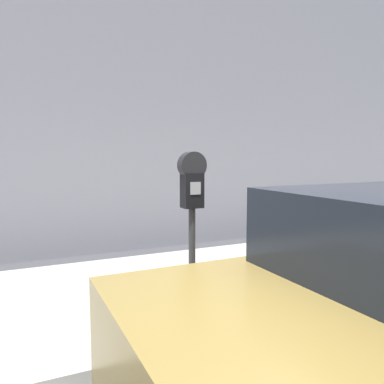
{
  "coord_description": "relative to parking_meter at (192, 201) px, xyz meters",
  "views": [
    {
      "loc": [
        -1.53,
        -1.77,
        1.65
      ],
      "look_at": [
        -0.22,
        1.07,
        1.34
      ],
      "focal_mm": 35.0,
      "sensor_mm": 36.0,
      "label": 1
    }
  ],
  "objects": [
    {
      "name": "parking_meter",
      "position": [
        0.0,
        0.0,
        0.0
      ],
      "size": [
        0.23,
        0.14,
        1.54
      ],
      "color": "#2D2D30",
      "rests_on": "sidewalk"
    },
    {
      "name": "building_facade",
      "position": [
        0.22,
        3.57,
        1.98
      ],
      "size": [
        24.0,
        0.3,
        6.51
      ],
      "color": "gray",
      "rests_on": "ground_plane"
    },
    {
      "name": "sidewalk",
      "position": [
        0.22,
        1.13,
        -1.2
      ],
      "size": [
        24.0,
        2.8,
        0.14
      ],
      "color": "#BCB7AD",
      "rests_on": "ground_plane"
    }
  ]
}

